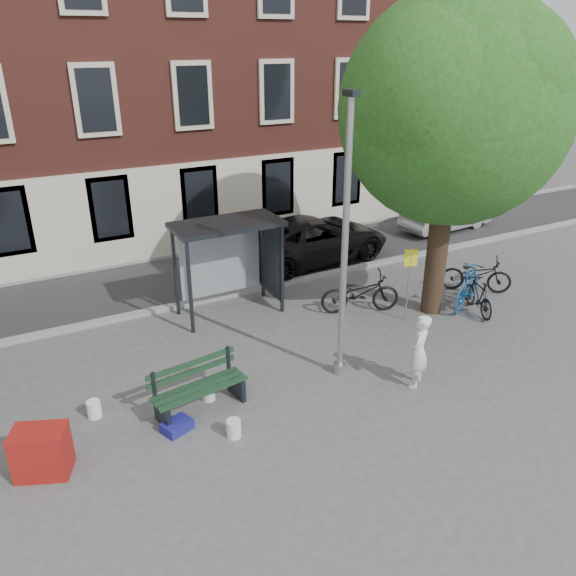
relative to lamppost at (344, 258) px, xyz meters
The scene contains 22 objects.
ground 2.78m from the lamppost, ahead, with size 90.00×90.00×0.00m, color #4C4C4F.
road 7.53m from the lamppost, 90.00° to the left, with size 40.00×4.00×0.01m, color #28282B.
curb_near 5.69m from the lamppost, 90.00° to the left, with size 40.00×0.25×0.12m, color gray.
curb_far 9.40m from the lamppost, 90.00° to the left, with size 40.00×0.25×0.12m, color gray.
building_row 13.67m from the lamppost, 90.00° to the left, with size 30.00×8.00×14.00m, color brown.
lamppost is the anchor object (origin of this frame).
tree_right 5.10m from the lamppost, 19.03° to the left, with size 5.76×5.60×8.20m.
bus_shelter 4.24m from the lamppost, 98.43° to the left, with size 2.85×1.45×2.62m.
painter 2.58m from the lamppost, 45.18° to the right, with size 0.62×0.41×1.70m, color white.
bench 4.02m from the lamppost, behind, with size 2.04×0.92×1.01m.
bike_a 3.91m from the lamppost, 47.38° to the left, with size 0.76×2.19×1.15m, color black.
bike_b 5.66m from the lamppost, 13.91° to the left, with size 0.56×1.97×1.19m, color #19528B.
bike_c 6.74m from the lamppost, 17.51° to the left, with size 0.71×2.04×1.07m, color black.
bike_d 5.61m from the lamppost, ahead, with size 0.46×1.61×0.97m, color black.
car_dark 7.38m from the lamppost, 64.93° to the left, with size 2.54×5.52×1.53m, color black.
car_silver 11.83m from the lamppost, 36.10° to the left, with size 1.37×3.94×1.30m, color #929499.
red_stand 6.73m from the lamppost, behind, with size 0.90×0.60×0.90m, color maroon.
blue_crate 4.75m from the lamppost, behind, with size 0.55×0.40×0.20m, color navy.
bucket_a 3.99m from the lamppost, behind, with size 0.28×0.28×0.36m, color white.
bucket_b 4.08m from the lamppost, 162.59° to the right, with size 0.28×0.28×0.36m, color silver.
bucket_c 5.92m from the lamppost, 169.85° to the left, with size 0.28×0.28×0.36m, color white.
notice_sign 3.55m from the lamppost, 24.67° to the left, with size 0.33×0.17×2.02m.
Camera 1 is at (-6.16, -9.07, 6.97)m, focal length 35.00 mm.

